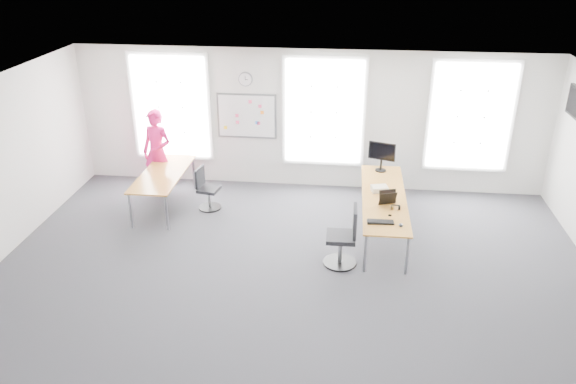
# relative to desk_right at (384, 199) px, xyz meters

# --- Properties ---
(floor) EXTENTS (10.00, 10.00, 0.00)m
(floor) POSITION_rel_desk_right_xyz_m (-1.54, -2.01, -0.68)
(floor) COLOR #2A292F
(floor) RESTS_ON ground
(ceiling) EXTENTS (10.00, 10.00, 0.00)m
(ceiling) POSITION_rel_desk_right_xyz_m (-1.54, -2.01, 2.32)
(ceiling) COLOR white
(ceiling) RESTS_ON ground
(wall_back) EXTENTS (10.00, 0.00, 10.00)m
(wall_back) POSITION_rel_desk_right_xyz_m (-1.54, 1.99, 0.82)
(wall_back) COLOR white
(wall_back) RESTS_ON ground
(window_left) EXTENTS (1.60, 0.06, 2.20)m
(window_left) POSITION_rel_desk_right_xyz_m (-4.54, 1.96, 1.02)
(window_left) COLOR silver
(window_left) RESTS_ON wall_back
(window_mid) EXTENTS (1.60, 0.06, 2.20)m
(window_mid) POSITION_rel_desk_right_xyz_m (-1.24, 1.96, 1.02)
(window_mid) COLOR silver
(window_mid) RESTS_ON wall_back
(window_right) EXTENTS (1.60, 0.06, 2.20)m
(window_right) POSITION_rel_desk_right_xyz_m (1.76, 1.96, 1.02)
(window_right) COLOR silver
(window_right) RESTS_ON wall_back
(desk_right) EXTENTS (0.80, 2.98, 0.73)m
(desk_right) POSITION_rel_desk_right_xyz_m (0.00, 0.00, 0.00)
(desk_right) COLOR #BA8935
(desk_right) RESTS_ON ground
(desk_left) EXTENTS (0.82, 2.05, 0.75)m
(desk_left) POSITION_rel_desk_right_xyz_m (-4.37, 0.57, 0.01)
(desk_left) COLOR #BA8935
(desk_left) RESTS_ON ground
(chair_right) EXTENTS (0.57, 0.57, 1.07)m
(chair_right) POSITION_rel_desk_right_xyz_m (-0.69, -1.23, -0.21)
(chair_right) COLOR black
(chair_right) RESTS_ON ground
(chair_left) EXTENTS (0.46, 0.46, 0.87)m
(chair_left) POSITION_rel_desk_right_xyz_m (-3.50, 0.61, -0.30)
(chair_left) COLOR black
(chair_left) RESTS_ON ground
(person) EXTENTS (0.76, 0.61, 1.83)m
(person) POSITION_rel_desk_right_xyz_m (-4.68, 1.25, 0.24)
(person) COLOR #D21663
(person) RESTS_ON ground
(whiteboard) EXTENTS (1.20, 0.03, 0.90)m
(whiteboard) POSITION_rel_desk_right_xyz_m (-2.89, 1.96, 0.87)
(whiteboard) COLOR white
(whiteboard) RESTS_ON wall_back
(wall_clock) EXTENTS (0.30, 0.04, 0.30)m
(wall_clock) POSITION_rel_desk_right_xyz_m (-2.89, 1.96, 1.67)
(wall_clock) COLOR gray
(wall_clock) RESTS_ON wall_back
(keyboard) EXTENTS (0.46, 0.19, 0.02)m
(keyboard) POSITION_rel_desk_right_xyz_m (-0.10, -1.04, 0.06)
(keyboard) COLOR black
(keyboard) RESTS_ON desk_right
(mouse) EXTENTS (0.11, 0.13, 0.04)m
(mouse) POSITION_rel_desk_right_xyz_m (0.22, -1.14, 0.07)
(mouse) COLOR black
(mouse) RESTS_ON desk_right
(lens_cap) EXTENTS (0.07, 0.07, 0.01)m
(lens_cap) POSITION_rel_desk_right_xyz_m (0.07, -0.77, 0.05)
(lens_cap) COLOR black
(lens_cap) RESTS_ON desk_right
(headphones) EXTENTS (0.16, 0.09, 0.09)m
(headphones) POSITION_rel_desk_right_xyz_m (0.17, -0.52, 0.09)
(headphones) COLOR black
(headphones) RESTS_ON desk_right
(laptop_sleeve) EXTENTS (0.32, 0.27, 0.26)m
(laptop_sleeve) POSITION_rel_desk_right_xyz_m (0.04, -0.32, 0.17)
(laptop_sleeve) COLOR black
(laptop_sleeve) RESTS_ON desk_right
(paper_stack) EXTENTS (0.34, 0.29, 0.10)m
(paper_stack) POSITION_rel_desk_right_xyz_m (-0.08, 0.22, 0.10)
(paper_stack) COLOR beige
(paper_stack) RESTS_ON desk_right
(monitor) EXTENTS (0.53, 0.23, 0.61)m
(monitor) POSITION_rel_desk_right_xyz_m (-0.02, 1.21, 0.41)
(monitor) COLOR black
(monitor) RESTS_ON desk_right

